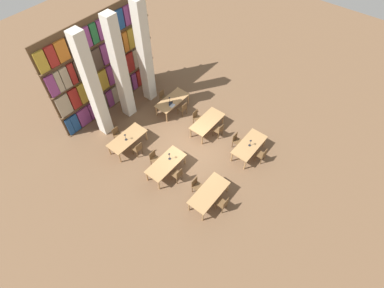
% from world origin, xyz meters
% --- Properties ---
extents(ground_plane, '(40.00, 40.00, 0.00)m').
position_xyz_m(ground_plane, '(0.00, 0.00, 0.00)').
color(ground_plane, brown).
extents(bookshelf_bank, '(6.77, 0.35, 5.50)m').
position_xyz_m(bookshelf_bank, '(0.01, 5.68, 2.62)').
color(bookshelf_bank, brown).
rests_on(bookshelf_bank, ground_plane).
extents(pillar_left, '(0.56, 0.56, 6.00)m').
position_xyz_m(pillar_left, '(-1.75, 4.42, 3.00)').
color(pillar_left, silver).
rests_on(pillar_left, ground_plane).
extents(pillar_center, '(0.56, 0.56, 6.00)m').
position_xyz_m(pillar_center, '(0.00, 4.42, 3.00)').
color(pillar_center, silver).
rests_on(pillar_center, ground_plane).
extents(pillar_right, '(0.56, 0.56, 6.00)m').
position_xyz_m(pillar_right, '(1.75, 4.42, 3.00)').
color(pillar_right, silver).
rests_on(pillar_right, ground_plane).
extents(reading_table_0, '(2.07, 0.94, 0.73)m').
position_xyz_m(reading_table_0, '(-1.72, -2.62, 0.66)').
color(reading_table_0, tan).
rests_on(reading_table_0, ground_plane).
extents(chair_0, '(0.42, 0.40, 0.90)m').
position_xyz_m(chair_0, '(-1.68, -3.38, 0.49)').
color(chair_0, brown).
rests_on(chair_0, ground_plane).
extents(chair_1, '(0.42, 0.40, 0.90)m').
position_xyz_m(chair_1, '(-1.68, -1.87, 0.49)').
color(chair_1, brown).
rests_on(chair_1, ground_plane).
extents(reading_table_1, '(2.07, 0.94, 0.73)m').
position_xyz_m(reading_table_1, '(1.76, -2.58, 0.66)').
color(reading_table_1, tan).
rests_on(reading_table_1, ground_plane).
extents(chair_2, '(0.42, 0.40, 0.90)m').
position_xyz_m(chair_2, '(1.75, -3.33, 0.49)').
color(chair_2, brown).
rests_on(chair_2, ground_plane).
extents(chair_3, '(0.42, 0.40, 0.90)m').
position_xyz_m(chair_3, '(1.75, -1.82, 0.49)').
color(chair_3, brown).
rests_on(chair_3, ground_plane).
extents(desk_lamp_0, '(0.14, 0.14, 0.44)m').
position_xyz_m(desk_lamp_0, '(1.70, -2.61, 1.03)').
color(desk_lamp_0, '#232328').
rests_on(desk_lamp_0, reading_table_1).
extents(reading_table_2, '(2.07, 0.94, 0.73)m').
position_xyz_m(reading_table_2, '(-1.75, -0.05, 0.66)').
color(reading_table_2, tan).
rests_on(reading_table_2, ground_plane).
extents(chair_4, '(0.42, 0.40, 0.90)m').
position_xyz_m(chair_4, '(-1.78, -0.80, 0.49)').
color(chair_4, brown).
rests_on(chair_4, ground_plane).
extents(chair_5, '(0.42, 0.40, 0.90)m').
position_xyz_m(chair_5, '(-1.78, 0.70, 0.49)').
color(chair_5, brown).
rests_on(chair_5, ground_plane).
extents(desk_lamp_1, '(0.14, 0.14, 0.46)m').
position_xyz_m(desk_lamp_1, '(-1.45, -0.03, 1.04)').
color(desk_lamp_1, '#232328').
rests_on(desk_lamp_1, reading_table_2).
extents(reading_table_3, '(2.07, 0.94, 0.73)m').
position_xyz_m(reading_table_3, '(1.71, 0.05, 0.66)').
color(reading_table_3, tan).
rests_on(reading_table_3, ground_plane).
extents(chair_6, '(0.42, 0.40, 0.90)m').
position_xyz_m(chair_6, '(1.75, -0.70, 0.49)').
color(chair_6, brown).
rests_on(chair_6, ground_plane).
extents(chair_7, '(0.42, 0.40, 0.90)m').
position_xyz_m(chair_7, '(1.75, 0.81, 0.49)').
color(chair_7, brown).
rests_on(chair_7, ground_plane).
extents(reading_table_4, '(2.07, 0.94, 0.73)m').
position_xyz_m(reading_table_4, '(-1.83, 2.56, 0.66)').
color(reading_table_4, tan).
rests_on(reading_table_4, ground_plane).
extents(chair_8, '(0.42, 0.40, 0.90)m').
position_xyz_m(chair_8, '(-1.85, 1.80, 0.49)').
color(chair_8, brown).
rests_on(chair_8, ground_plane).
extents(chair_9, '(0.42, 0.40, 0.90)m').
position_xyz_m(chair_9, '(-1.85, 3.31, 0.49)').
color(chair_9, brown).
rests_on(chair_9, ground_plane).
extents(desk_lamp_2, '(0.14, 0.14, 0.43)m').
position_xyz_m(desk_lamp_2, '(-1.93, 2.51, 1.02)').
color(desk_lamp_2, '#232328').
rests_on(desk_lamp_2, reading_table_4).
extents(reading_table_5, '(2.07, 0.94, 0.73)m').
position_xyz_m(reading_table_5, '(1.76, 2.61, 0.66)').
color(reading_table_5, tan).
rests_on(reading_table_5, ground_plane).
extents(chair_10, '(0.42, 0.40, 0.90)m').
position_xyz_m(chair_10, '(1.80, 1.86, 0.49)').
color(chair_10, brown).
rests_on(chair_10, ground_plane).
extents(chair_11, '(0.42, 0.40, 0.90)m').
position_xyz_m(chair_11, '(1.80, 3.37, 0.49)').
color(chair_11, brown).
rests_on(chair_11, ground_plane).
extents(desk_lamp_3, '(0.14, 0.14, 0.42)m').
position_xyz_m(desk_lamp_3, '(1.53, 2.59, 1.01)').
color(desk_lamp_3, '#232328').
rests_on(desk_lamp_3, reading_table_5).
extents(laptop, '(0.32, 0.22, 0.21)m').
position_xyz_m(laptop, '(1.42, 2.34, 0.77)').
color(laptop, silver).
rests_on(laptop, reading_table_5).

